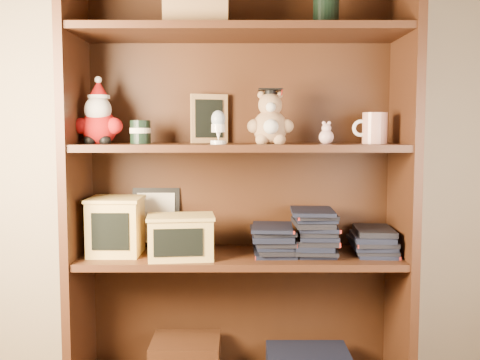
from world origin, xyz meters
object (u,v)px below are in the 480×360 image
object	(u,v)px
bookcase	(239,190)
teacher_mug	(374,128)
grad_teddy_bear	(270,122)
treats_box	(116,226)

from	to	relation	value
bookcase	teacher_mug	world-z (taller)	bookcase
bookcase	grad_teddy_bear	xyz separation A→B (m)	(0.11, -0.06, 0.25)
bookcase	treats_box	bearing A→B (deg)	-173.41
bookcase	treats_box	xyz separation A→B (m)	(-0.45, -0.05, -0.12)
teacher_mug	treats_box	bearing A→B (deg)	-179.94
bookcase	grad_teddy_bear	distance (m)	0.28
bookcase	grad_teddy_bear	world-z (taller)	bookcase
bookcase	treats_box	world-z (taller)	bookcase
bookcase	teacher_mug	bearing A→B (deg)	-6.02
grad_teddy_bear	teacher_mug	xyz separation A→B (m)	(0.37, 0.01, -0.02)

